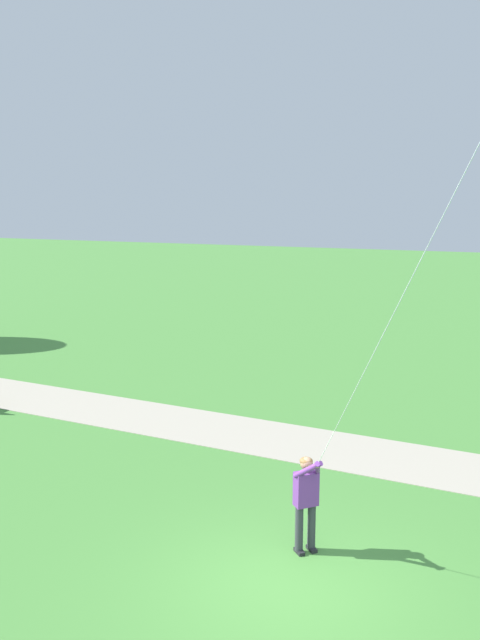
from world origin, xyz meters
name	(u,v)px	position (x,y,z in m)	size (l,w,h in m)	color
ground_plane	(287,587)	(0.00, 0.00, 0.00)	(120.00, 120.00, 0.00)	#4C8E3D
walkway_path	(278,440)	(6.17, 2.00, 0.01)	(2.40, 32.00, 0.02)	#B7AD99
person_kite_flyer	(307,495)	(1.16, 0.01, 1.05)	(0.60, 0.58, 1.83)	#232328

